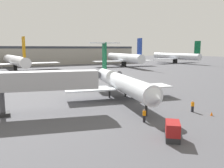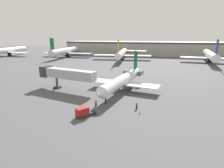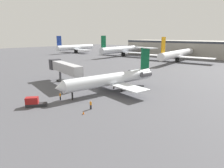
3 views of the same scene
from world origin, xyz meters
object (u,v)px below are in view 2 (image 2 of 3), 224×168
Objects in this scene: regional_jet at (124,79)px; parked_airliner_east_mid at (210,55)px; ground_crew_loader at (137,105)px; traffic_cone_near at (140,113)px; baggage_tug_lead at (84,113)px; ground_crew_marshaller at (96,102)px; parked_airliner_centre at (122,53)px; parked_airliner_west_mid at (67,51)px; jet_bridge at (64,74)px; parked_airliner_west_end at (9,50)px.

parked_airliner_east_mid is (39.02, 63.73, 1.08)m from regional_jet.
ground_crew_loader is 3.07× the size of traffic_cone_near.
traffic_cone_near is at bearing 19.12° from baggage_tug_lead.
traffic_cone_near is at bearing -11.98° from ground_crew_marshaller.
parked_airliner_east_mid reaches higher than baggage_tug_lead.
baggage_tug_lead is at bearing -85.13° from parked_airliner_centre.
regional_jet is 54.23× the size of traffic_cone_near.
baggage_tug_lead is at bearing -103.63° from regional_jet.
parked_airliner_west_mid reaches higher than baggage_tug_lead.
parked_airliner_east_mid is (33.99, 76.65, 3.50)m from ground_crew_loader.
parked_airliner_east_mid reaches higher than parked_airliner_centre.
jet_bridge is at bearing 155.56° from ground_crew_loader.
baggage_tug_lead is (12.35, -16.33, -3.87)m from jet_bridge.
ground_crew_loader is at bearing -68.72° from regional_jet.
parked_airliner_centre is at bearing -1.22° from parked_airliner_west_end.
baggage_tug_lead is 0.11× the size of parked_airliner_west_end.
ground_crew_marshaller is 0.04× the size of parked_airliner_west_mid.
ground_crew_loader is 0.04× the size of parked_airliner_east_mid.
ground_crew_loader is (9.09, 0.53, 0.00)m from ground_crew_marshaller.
parked_airliner_west_end is (-81.21, 71.09, -0.42)m from jet_bridge.
ground_crew_loader is at bearing 33.06° from baggage_tug_lead.
jet_bridge is at bearing -130.06° from parked_airliner_east_mid.
parked_airliner_west_mid is at bearing 123.84° from traffic_cone_near.
ground_crew_marshaller is 0.04× the size of parked_airliner_east_mid.
parked_airliner_west_end is at bearing 139.08° from ground_crew_marshaller.
parked_airliner_west_mid is (-57.97, 85.14, 3.56)m from ground_crew_loader.
regional_jet is at bearing -121.48° from parked_airliner_east_mid.
ground_crew_marshaller is 3.07× the size of traffic_cone_near.
regional_jet is 0.79× the size of parked_airliner_east_mid.
parked_airliner_centre is (-11.96, 66.36, 0.89)m from regional_jet.
parked_airliner_west_end reaches higher than ground_crew_marshaller.
ground_crew_marshaller is 9.10m from ground_crew_loader.
parked_airliner_west_mid is (45.28, 4.03, 0.12)m from parked_airliner_west_end.
parked_airliner_west_end is (-93.56, 87.42, 3.46)m from baggage_tug_lead.
regional_jet is 14.25m from ground_crew_marshaller.
regional_jet is at bearing -53.76° from parked_airliner_west_mid.
parked_airliner_west_mid reaches higher than parked_airliner_east_mid.
parked_airliner_east_mid is at bearing -1.86° from parked_airliner_west_end.
ground_crew_marshaller is at bearing -39.14° from jet_bridge.
parked_airliner_centre reaches higher than ground_crew_loader.
jet_bridge is at bearing -94.17° from parked_airliner_centre.
parked_airliner_east_mid reaches higher than jet_bridge.
jet_bridge is at bearing -41.20° from parked_airliner_west_end.
parked_airliner_west_mid is at bearing 124.25° from ground_crew_loader.
regional_jet is 74.74m from parked_airliner_east_mid.
parked_airliner_centre is at bearing 102.31° from traffic_cone_near.
jet_bridge is 26.57m from traffic_cone_near.
regional_jet is 1.60× the size of jet_bridge.
parked_airliner_centre is (-7.30, 85.59, 3.33)m from baggage_tug_lead.
jet_bridge is 83.27m from parked_airliner_west_mid.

